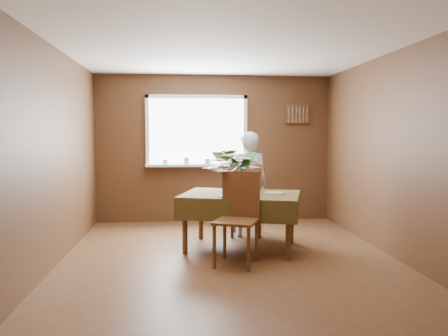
{
  "coord_description": "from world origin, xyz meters",
  "views": [
    {
      "loc": [
        -0.57,
        -5.22,
        1.5
      ],
      "look_at": [
        0.0,
        0.55,
        1.05
      ],
      "focal_mm": 35.0,
      "sensor_mm": 36.0,
      "label": 1
    }
  ],
  "objects": [
    {
      "name": "table_knife",
      "position": [
        0.29,
        0.08,
        0.74
      ],
      "size": [
        0.02,
        0.22,
        0.0
      ],
      "primitive_type": "cube",
      "rotation": [
        0.0,
        0.0,
        -0.02
      ],
      "color": "silver",
      "rests_on": "dining_table"
    },
    {
      "name": "dining_table",
      "position": [
        0.2,
        0.37,
        0.64
      ],
      "size": [
        1.73,
        1.42,
        0.74
      ],
      "rotation": [
        0.0,
        0.0,
        -0.3
      ],
      "color": "brown",
      "rests_on": "floor"
    },
    {
      "name": "chair_far",
      "position": [
        0.37,
        1.03,
        0.58
      ],
      "size": [
        0.54,
        0.54,
        1.07
      ],
      "rotation": [
        0.0,
        0.0,
        2.94
      ],
      "color": "brown",
      "rests_on": "floor"
    },
    {
      "name": "wall_front",
      "position": [
        0.0,
        -2.25,
        1.25
      ],
      "size": [
        4.0,
        0.0,
        4.0
      ],
      "primitive_type": "plane",
      "rotation": [
        -1.57,
        0.0,
        0.0
      ],
      "color": "brown",
      "rests_on": "floor"
    },
    {
      "name": "seated_woman",
      "position": [
        0.4,
        1.03,
        0.77
      ],
      "size": [
        0.57,
        0.39,
        1.54
      ],
      "primitive_type": "imported",
      "rotation": [
        0.0,
        0.0,
        3.1
      ],
      "color": "white",
      "rests_on": "floor"
    },
    {
      "name": "side_plate",
      "position": [
        0.64,
        0.34,
        0.74
      ],
      "size": [
        0.36,
        0.36,
        0.01
      ],
      "primitive_type": "cylinder",
      "rotation": [
        0.0,
        0.0,
        -0.66
      ],
      "color": "white",
      "rests_on": "dining_table"
    },
    {
      "name": "chair_near",
      "position": [
        0.09,
        -0.25,
        0.57
      ],
      "size": [
        0.6,
        0.6,
        1.07
      ],
      "rotation": [
        0.0,
        0.0,
        -0.4
      ],
      "color": "brown",
      "rests_on": "floor"
    },
    {
      "name": "spoon_rack",
      "position": [
        1.45,
        2.22,
        1.85
      ],
      "size": [
        0.44,
        0.05,
        0.33
      ],
      "color": "brown",
      "rests_on": "wall_back"
    },
    {
      "name": "wall_back",
      "position": [
        0.0,
        2.25,
        1.25
      ],
      "size": [
        4.0,
        0.0,
        4.0
      ],
      "primitive_type": "plane",
      "rotation": [
        1.57,
        0.0,
        0.0
      ],
      "color": "brown",
      "rests_on": "floor"
    },
    {
      "name": "floor",
      "position": [
        0.0,
        0.0,
        0.0
      ],
      "size": [
        4.5,
        4.5,
        0.0
      ],
      "primitive_type": "plane",
      "color": "#51311B",
      "rests_on": "ground"
    },
    {
      "name": "flower_bouquet",
      "position": [
        0.1,
        0.21,
        1.07
      ],
      "size": [
        0.62,
        0.62,
        0.53
      ],
      "rotation": [
        0.0,
        0.0,
        -0.23
      ],
      "color": "white",
      "rests_on": "dining_table"
    },
    {
      "name": "ceiling",
      "position": [
        0.0,
        0.0,
        2.5
      ],
      "size": [
        4.5,
        4.5,
        0.0
      ],
      "primitive_type": "plane",
      "rotation": [
        3.14,
        0.0,
        0.0
      ],
      "color": "white",
      "rests_on": "wall_back"
    },
    {
      "name": "wall_right",
      "position": [
        2.0,
        0.0,
        1.25
      ],
      "size": [
        0.0,
        4.5,
        4.5
      ],
      "primitive_type": "plane",
      "rotation": [
        1.57,
        0.0,
        -1.57
      ],
      "color": "brown",
      "rests_on": "floor"
    },
    {
      "name": "window_assembly",
      "position": [
        -0.29,
        2.2,
        1.36
      ],
      "size": [
        1.72,
        0.2,
        1.22
      ],
      "color": "white",
      "rests_on": "wall_back"
    },
    {
      "name": "wall_left",
      "position": [
        -2.0,
        0.0,
        1.25
      ],
      "size": [
        0.0,
        4.5,
        4.5
      ],
      "primitive_type": "plane",
      "rotation": [
        1.57,
        0.0,
        1.57
      ],
      "color": "brown",
      "rests_on": "floor"
    }
  ]
}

